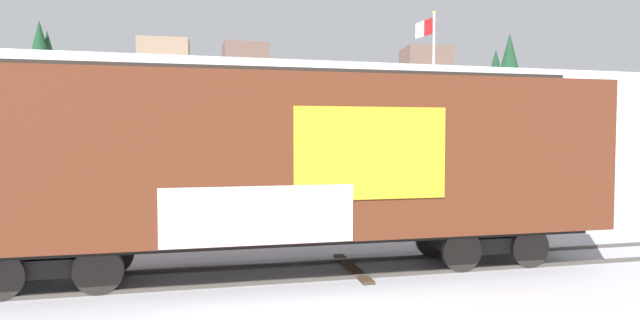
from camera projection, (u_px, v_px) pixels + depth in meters
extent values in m
plane|color=#B2B5BC|center=(273.00, 274.00, 11.21)|extent=(260.00, 260.00, 0.00)
cube|color=#4C4742|center=(294.00, 281.00, 10.59)|extent=(59.97, 2.10, 0.08)
cube|color=#4C4742|center=(284.00, 264.00, 12.00)|extent=(59.97, 2.10, 0.08)
cube|color=#423323|center=(352.00, 268.00, 11.61)|extent=(0.32, 2.51, 0.07)
cube|color=#5B2B19|center=(288.00, 155.00, 11.17)|extent=(14.04, 3.46, 3.27)
cube|color=#2D2823|center=(288.00, 74.00, 11.09)|extent=(13.25, 0.84, 0.24)
cube|color=gold|center=(372.00, 153.00, 10.00)|extent=(3.07, 0.13, 1.80)
cube|color=silver|center=(259.00, 216.00, 9.57)|extent=(3.61, 0.15, 1.10)
cube|color=black|center=(288.00, 234.00, 11.26)|extent=(13.71, 2.10, 0.20)
cube|color=black|center=(60.00, 262.00, 10.27)|extent=(2.14, 1.42, 0.36)
cylinder|color=black|center=(25.00, 258.00, 10.78)|extent=(0.92, 0.15, 0.92)
cylinder|color=black|center=(98.00, 271.00, 9.75)|extent=(0.92, 0.15, 0.92)
cylinder|color=black|center=(112.00, 254.00, 11.16)|extent=(0.92, 0.15, 0.92)
cube|color=black|center=(480.00, 241.00, 12.28)|extent=(2.14, 1.42, 0.36)
cylinder|color=black|center=(462.00, 251.00, 11.39)|extent=(0.92, 0.15, 0.92)
cylinder|color=black|center=(433.00, 239.00, 12.80)|extent=(0.92, 0.15, 0.92)
cylinder|color=black|center=(530.00, 248.00, 11.77)|extent=(0.92, 0.15, 0.92)
cylinder|color=black|center=(495.00, 236.00, 13.17)|extent=(0.92, 0.15, 0.92)
cylinder|color=silver|center=(433.00, 108.00, 24.16)|extent=(0.12, 0.12, 8.62)
sphere|color=#D8CC66|center=(434.00, 13.00, 23.95)|extent=(0.18, 0.18, 0.18)
cube|color=red|center=(424.00, 28.00, 24.73)|extent=(0.22, 1.49, 0.75)
cube|color=white|center=(420.00, 30.00, 25.07)|extent=(0.13, 0.75, 0.75)
cube|color=silver|center=(200.00, 118.00, 64.43)|extent=(134.95, 35.59, 10.25)
cube|color=brown|center=(246.00, 56.00, 54.92)|extent=(4.68, 3.61, 2.51)
cube|color=#8C725B|center=(164.00, 52.00, 52.83)|extent=(5.19, 3.73, 2.59)
cube|color=brown|center=(426.00, 61.00, 60.17)|extent=(5.70, 5.17, 2.93)
cone|color=#193D23|center=(496.00, 63.00, 62.96)|extent=(1.64, 1.64, 3.28)
cone|color=#193D23|center=(40.00, 42.00, 51.87)|extent=(2.17, 2.17, 4.34)
cone|color=#193D23|center=(510.00, 53.00, 59.58)|extent=(2.27, 2.27, 4.55)
cone|color=#193D23|center=(47.00, 48.00, 53.04)|extent=(1.79, 1.79, 3.59)
cube|color=#B21E1E|center=(176.00, 207.00, 16.78)|extent=(4.43, 2.05, 0.74)
cube|color=#2D333D|center=(169.00, 185.00, 16.70)|extent=(2.14, 1.75, 0.69)
cylinder|color=black|center=(222.00, 213.00, 17.95)|extent=(0.65, 0.25, 0.64)
cylinder|color=black|center=(223.00, 221.00, 16.24)|extent=(0.65, 0.25, 0.64)
cylinder|color=black|center=(133.00, 216.00, 17.35)|extent=(0.65, 0.25, 0.64)
cylinder|color=black|center=(124.00, 224.00, 15.65)|extent=(0.65, 0.25, 0.64)
cube|color=silver|center=(346.00, 201.00, 18.36)|extent=(4.48, 2.01, 0.72)
cube|color=#2D333D|center=(340.00, 183.00, 18.26)|extent=(2.09, 1.68, 0.60)
cylinder|color=black|center=(375.00, 206.00, 19.62)|extent=(0.65, 0.26, 0.64)
cylinder|color=black|center=(394.00, 212.00, 18.06)|extent=(0.65, 0.26, 0.64)
cylinder|color=black|center=(299.00, 210.00, 18.69)|extent=(0.65, 0.26, 0.64)
cylinder|color=black|center=(313.00, 217.00, 17.13)|extent=(0.65, 0.26, 0.64)
cube|color=#9E8966|center=(510.00, 195.00, 19.80)|extent=(4.67, 2.45, 0.80)
cube|color=#2D333D|center=(505.00, 178.00, 19.75)|extent=(2.14, 1.84, 0.57)
cylinder|color=black|center=(537.00, 203.00, 20.74)|extent=(0.67, 0.33, 0.64)
cylinder|color=black|center=(559.00, 208.00, 19.13)|extent=(0.67, 0.33, 0.64)
cylinder|color=black|center=(464.00, 203.00, 20.51)|extent=(0.67, 0.33, 0.64)
cylinder|color=black|center=(480.00, 209.00, 18.90)|extent=(0.67, 0.33, 0.64)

